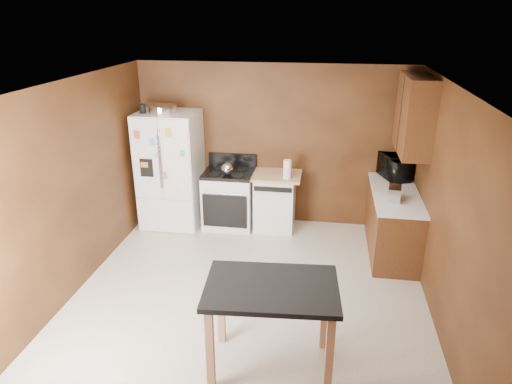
% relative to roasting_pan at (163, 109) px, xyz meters
% --- Properties ---
extents(floor, '(4.50, 4.50, 0.00)m').
position_rel_roasting_pan_xyz_m(floor, '(1.60, -1.86, -1.85)').
color(floor, silver).
rests_on(floor, ground).
extents(ceiling, '(4.50, 4.50, 0.00)m').
position_rel_roasting_pan_xyz_m(ceiling, '(1.60, -1.86, 0.65)').
color(ceiling, white).
rests_on(ceiling, ground).
extents(wall_back, '(4.20, 0.00, 4.20)m').
position_rel_roasting_pan_xyz_m(wall_back, '(1.60, 0.39, -0.60)').
color(wall_back, brown).
rests_on(wall_back, ground).
extents(wall_front, '(4.20, 0.00, 4.20)m').
position_rel_roasting_pan_xyz_m(wall_front, '(1.60, -4.11, -0.60)').
color(wall_front, brown).
rests_on(wall_front, ground).
extents(wall_left, '(0.00, 4.50, 4.50)m').
position_rel_roasting_pan_xyz_m(wall_left, '(-0.50, -1.86, -0.60)').
color(wall_left, brown).
rests_on(wall_left, ground).
extents(wall_right, '(0.00, 4.50, 4.50)m').
position_rel_roasting_pan_xyz_m(wall_right, '(3.70, -1.86, -0.60)').
color(wall_right, brown).
rests_on(wall_right, ground).
extents(roasting_pan, '(0.42, 0.42, 0.10)m').
position_rel_roasting_pan_xyz_m(roasting_pan, '(0.00, 0.00, 0.00)').
color(roasting_pan, silver).
rests_on(roasting_pan, refrigerator).
extents(pen_cup, '(0.09, 0.09, 0.13)m').
position_rel_roasting_pan_xyz_m(pen_cup, '(-0.27, -0.10, 0.01)').
color(pen_cup, black).
rests_on(pen_cup, refrigerator).
extents(kettle, '(0.18, 0.18, 0.18)m').
position_rel_roasting_pan_xyz_m(kettle, '(0.97, -0.07, -0.86)').
color(kettle, silver).
rests_on(kettle, gas_range).
extents(paper_towel, '(0.14, 0.14, 0.28)m').
position_rel_roasting_pan_xyz_m(paper_towel, '(1.87, -0.05, -0.82)').
color(paper_towel, white).
rests_on(paper_towel, dishwasher).
extents(green_canister, '(0.13, 0.13, 0.12)m').
position_rel_roasting_pan_xyz_m(green_canister, '(1.86, 0.11, -0.90)').
color(green_canister, '#46B661').
rests_on(green_canister, dishwasher).
extents(toaster, '(0.20, 0.28, 0.19)m').
position_rel_roasting_pan_xyz_m(toaster, '(3.33, -0.70, -0.86)').
color(toaster, silver).
rests_on(toaster, right_cabinets).
extents(microwave, '(0.54, 0.65, 0.31)m').
position_rel_roasting_pan_xyz_m(microwave, '(3.42, 0.19, -0.80)').
color(microwave, black).
rests_on(microwave, right_cabinets).
extents(refrigerator, '(0.90, 0.80, 1.80)m').
position_rel_roasting_pan_xyz_m(refrigerator, '(0.05, 0.01, -0.95)').
color(refrigerator, white).
rests_on(refrigerator, ground).
extents(gas_range, '(0.76, 0.68, 1.10)m').
position_rel_roasting_pan_xyz_m(gas_range, '(0.96, 0.07, -1.39)').
color(gas_range, white).
rests_on(gas_range, ground).
extents(dishwasher, '(0.78, 0.63, 0.89)m').
position_rel_roasting_pan_xyz_m(dishwasher, '(1.68, 0.09, -1.40)').
color(dishwasher, white).
rests_on(dishwasher, ground).
extents(right_cabinets, '(0.63, 1.58, 2.45)m').
position_rel_roasting_pan_xyz_m(right_cabinets, '(3.44, -0.38, -0.94)').
color(right_cabinets, '#5D3119').
rests_on(right_cabinets, ground).
extents(island, '(1.26, 0.89, 0.91)m').
position_rel_roasting_pan_xyz_m(island, '(2.00, -2.94, -1.09)').
color(island, black).
rests_on(island, ground).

